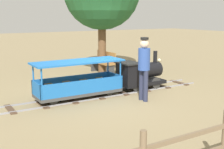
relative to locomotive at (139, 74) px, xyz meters
The scene contains 6 objects.
ground_plane 1.20m from the locomotive, 90.00° to the right, with size 60.00×60.00×0.00m, color #8C7A56.
track 1.13m from the locomotive, 90.00° to the right, with size 0.76×6.05×0.04m.
locomotive is the anchor object (origin of this frame).
passenger_car 1.93m from the locomotive, 90.00° to the right, with size 0.82×2.35×0.97m.
conductor_person 1.23m from the locomotive, 30.15° to the right, with size 0.30×0.30×1.62m.
park_bench 2.75m from the locomotive, behind, with size 1.31×0.42×0.82m.
Camera 1 is at (6.85, -3.95, 2.16)m, focal length 47.55 mm.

